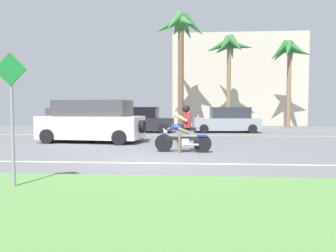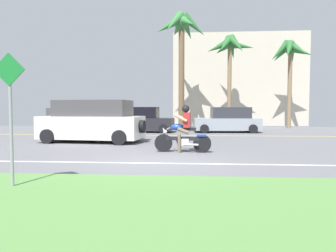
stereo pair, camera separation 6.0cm
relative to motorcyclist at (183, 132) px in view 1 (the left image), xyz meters
name	(u,v)px [view 1 (the left image)]	position (x,y,z in m)	size (l,w,h in m)	color
ground	(165,148)	(-0.76, 1.12, -0.73)	(56.00, 30.00, 0.04)	slate
grass_median	(129,203)	(-0.76, -5.98, -0.68)	(56.00, 3.80, 0.06)	#548442
lane_line_near	(155,163)	(-0.76, -2.25, -0.71)	(50.40, 0.12, 0.01)	silver
lane_line_far	(172,135)	(-0.76, 6.79, -0.71)	(50.40, 0.12, 0.01)	yellow
motorcyclist	(183,132)	(0.00, 0.00, 0.00)	(2.01, 0.66, 1.68)	black
suv_nearby	(93,122)	(-4.26, 3.08, 0.23)	(4.92, 2.57, 1.93)	white
parked_car_0	(67,119)	(-9.00, 11.76, 0.03)	(4.16, 2.18, 1.59)	white
parked_car_1	(143,121)	(-2.81, 9.19, 0.06)	(3.85, 2.00, 1.65)	#232328
parked_car_2	(227,121)	(2.69, 9.48, 0.05)	(4.32, 2.08, 1.64)	#8C939E
palm_tree_0	(181,33)	(-0.46, 13.22, 6.71)	(4.19, 4.17, 8.97)	brown
palm_tree_1	(289,55)	(8.06, 14.11, 5.03)	(3.56, 3.47, 6.93)	#846B4C
palm_tree_2	(229,50)	(3.32, 13.99, 5.46)	(3.82, 3.59, 7.42)	#846B4C
street_sign	(12,107)	(-3.13, -5.21, 0.86)	(0.62, 0.06, 2.57)	gray
building_far	(236,81)	(4.71, 19.12, 3.49)	(12.06, 4.00, 8.39)	beige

